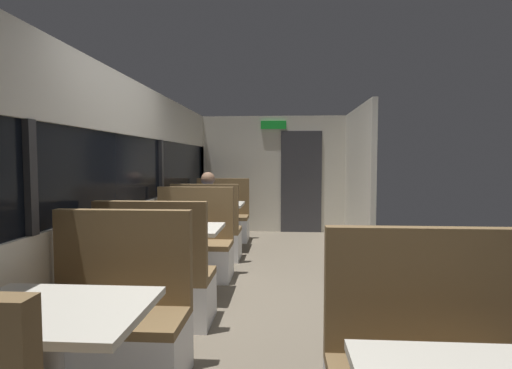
# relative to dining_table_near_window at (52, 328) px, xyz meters

# --- Properties ---
(ground_plane) EXTENTS (3.30, 9.20, 0.02)m
(ground_plane) POSITION_rel_dining_table_near_window_xyz_m (0.89, 2.09, -0.65)
(ground_plane) COLOR #665B4C
(carriage_window_panel_left) EXTENTS (0.09, 8.48, 2.30)m
(carriage_window_panel_left) POSITION_rel_dining_table_near_window_xyz_m (-0.56, 2.09, 0.47)
(carriage_window_panel_left) COLOR beige
(carriage_window_panel_left) RESTS_ON ground_plane
(carriage_end_bulkhead) EXTENTS (2.90, 0.11, 2.30)m
(carriage_end_bulkhead) POSITION_rel_dining_table_near_window_xyz_m (0.95, 6.28, 0.50)
(carriage_end_bulkhead) COLOR beige
(carriage_end_bulkhead) RESTS_ON ground_plane
(carriage_aisle_panel_right) EXTENTS (0.08, 2.40, 2.30)m
(carriage_aisle_panel_right) POSITION_rel_dining_table_near_window_xyz_m (2.34, 5.09, 0.51)
(carriage_aisle_panel_right) COLOR beige
(carriage_aisle_panel_right) RESTS_ON ground_plane
(dining_table_near_window) EXTENTS (0.90, 0.70, 0.74)m
(dining_table_near_window) POSITION_rel_dining_table_near_window_xyz_m (0.00, 0.00, 0.00)
(dining_table_near_window) COLOR #9E9EA3
(dining_table_near_window) RESTS_ON ground_plane
(bench_near_window_facing_entry) EXTENTS (0.95, 0.50, 1.10)m
(bench_near_window_facing_entry) POSITION_rel_dining_table_near_window_xyz_m (0.00, 0.70, -0.31)
(bench_near_window_facing_entry) COLOR silver
(bench_near_window_facing_entry) RESTS_ON ground_plane
(dining_table_mid_window) EXTENTS (0.90, 0.70, 0.74)m
(dining_table_mid_window) POSITION_rel_dining_table_near_window_xyz_m (0.00, 2.31, 0.00)
(dining_table_mid_window) COLOR #9E9EA3
(dining_table_mid_window) RESTS_ON ground_plane
(bench_mid_window_facing_end) EXTENTS (0.95, 0.50, 1.10)m
(bench_mid_window_facing_end) POSITION_rel_dining_table_near_window_xyz_m (0.00, 1.61, -0.31)
(bench_mid_window_facing_end) COLOR silver
(bench_mid_window_facing_end) RESTS_ON ground_plane
(bench_mid_window_facing_entry) EXTENTS (0.95, 0.50, 1.10)m
(bench_mid_window_facing_entry) POSITION_rel_dining_table_near_window_xyz_m (0.00, 3.01, -0.31)
(bench_mid_window_facing_entry) COLOR silver
(bench_mid_window_facing_entry) RESTS_ON ground_plane
(dining_table_far_window) EXTENTS (0.90, 0.70, 0.74)m
(dining_table_far_window) POSITION_rel_dining_table_near_window_xyz_m (0.00, 4.61, 0.00)
(dining_table_far_window) COLOR #9E9EA3
(dining_table_far_window) RESTS_ON ground_plane
(bench_far_window_facing_end) EXTENTS (0.95, 0.50, 1.10)m
(bench_far_window_facing_end) POSITION_rel_dining_table_near_window_xyz_m (0.00, 3.91, -0.31)
(bench_far_window_facing_end) COLOR silver
(bench_far_window_facing_end) RESTS_ON ground_plane
(bench_far_window_facing_entry) EXTENTS (0.95, 0.50, 1.10)m
(bench_far_window_facing_entry) POSITION_rel_dining_table_near_window_xyz_m (0.00, 5.31, -0.31)
(bench_far_window_facing_entry) COLOR silver
(bench_far_window_facing_entry) RESTS_ON ground_plane
(seated_passenger) EXTENTS (0.47, 0.55, 1.26)m
(seated_passenger) POSITION_rel_dining_table_near_window_xyz_m (0.00, 3.98, -0.10)
(seated_passenger) COLOR #26262D
(seated_passenger) RESTS_ON ground_plane
(coffee_cup_primary) EXTENTS (0.07, 0.07, 0.09)m
(coffee_cup_primary) POSITION_rel_dining_table_near_window_xyz_m (0.20, 4.60, 0.15)
(coffee_cup_primary) COLOR white
(coffee_cup_primary) RESTS_ON dining_table_far_window
(coffee_cup_secondary) EXTENTS (0.07, 0.07, 0.09)m
(coffee_cup_secondary) POSITION_rel_dining_table_near_window_xyz_m (0.01, 2.36, 0.15)
(coffee_cup_secondary) COLOR white
(coffee_cup_secondary) RESTS_ON dining_table_mid_window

